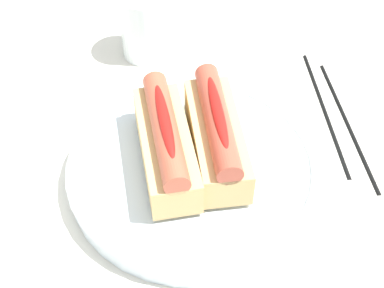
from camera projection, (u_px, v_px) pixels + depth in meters
The scene contains 7 objects.
ground_plane at pixel (181, 182), 0.58m from camera, with size 2.40×2.40×0.00m, color silver.
serving_bowl at pixel (192, 165), 0.58m from camera, with size 0.27×0.27×0.03m.
hotdog_front at pixel (218, 135), 0.55m from camera, with size 0.16×0.09×0.06m.
hotdog_back at pixel (166, 142), 0.54m from camera, with size 0.16×0.09×0.06m.
water_glass at pixel (146, 28), 0.71m from camera, with size 0.07×0.07×0.09m.
chopstick_near at pixel (325, 110), 0.66m from camera, with size 0.01×0.01×0.22m, color black.
chopstick_far at pixel (348, 122), 0.64m from camera, with size 0.01×0.01×0.22m, color black.
Camera 1 is at (-0.33, 0.15, 0.46)m, focal length 49.68 mm.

